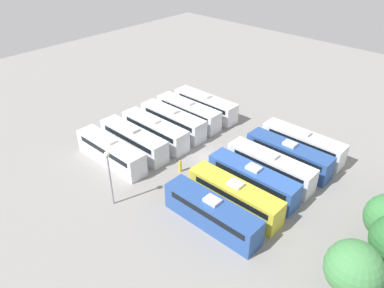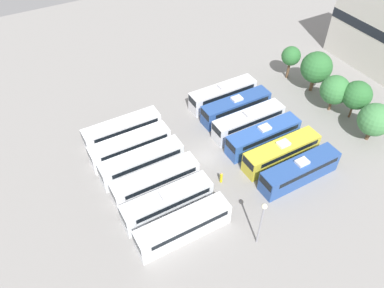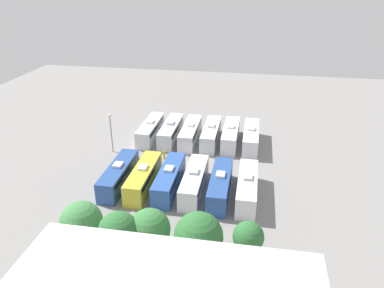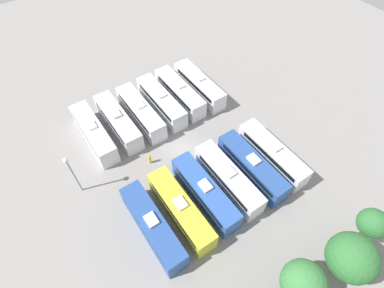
# 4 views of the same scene
# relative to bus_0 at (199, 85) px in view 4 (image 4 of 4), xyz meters

# --- Properties ---
(ground_plane) EXTENTS (117.97, 117.97, 0.00)m
(ground_plane) POSITION_rel_bus_0_xyz_m (9.09, 8.26, -1.69)
(ground_plane) COLOR gray
(bus_0) EXTENTS (2.62, 11.15, 3.43)m
(bus_0) POSITION_rel_bus_0_xyz_m (0.00, 0.00, 0.00)
(bus_0) COLOR silver
(bus_0) RESTS_ON ground_plane
(bus_1) EXTENTS (2.62, 11.15, 3.43)m
(bus_1) POSITION_rel_bus_0_xyz_m (3.62, -0.31, 0.00)
(bus_1) COLOR white
(bus_1) RESTS_ON ground_plane
(bus_2) EXTENTS (2.62, 11.15, 3.43)m
(bus_2) POSITION_rel_bus_0_xyz_m (7.13, -0.16, 0.00)
(bus_2) COLOR silver
(bus_2) RESTS_ON ground_plane
(bus_3) EXTENTS (2.62, 11.15, 3.43)m
(bus_3) POSITION_rel_bus_0_xyz_m (10.89, 0.04, 0.00)
(bus_3) COLOR silver
(bus_3) RESTS_ON ground_plane
(bus_4) EXTENTS (2.62, 11.15, 3.43)m
(bus_4) POSITION_rel_bus_0_xyz_m (14.55, -0.17, 0.00)
(bus_4) COLOR silver
(bus_4) RESTS_ON ground_plane
(bus_5) EXTENTS (2.62, 11.15, 3.43)m
(bus_5) POSITION_rel_bus_0_xyz_m (18.38, -0.10, 0.00)
(bus_5) COLOR silver
(bus_5) RESTS_ON ground_plane
(bus_6) EXTENTS (2.62, 11.15, 3.43)m
(bus_6) POSITION_rel_bus_0_xyz_m (-0.05, 17.01, 0.00)
(bus_6) COLOR silver
(bus_6) RESTS_ON ground_plane
(bus_7) EXTENTS (2.62, 11.15, 3.43)m
(bus_7) POSITION_rel_bus_0_xyz_m (3.64, 17.02, 0.00)
(bus_7) COLOR #284C93
(bus_7) RESTS_ON ground_plane
(bus_8) EXTENTS (2.62, 11.15, 3.43)m
(bus_8) POSITION_rel_bus_0_xyz_m (7.33, 16.70, 0.00)
(bus_8) COLOR silver
(bus_8) RESTS_ON ground_plane
(bus_9) EXTENTS (2.62, 11.15, 3.43)m
(bus_9) POSITION_rel_bus_0_xyz_m (10.94, 16.64, 0.00)
(bus_9) COLOR #2D56A8
(bus_9) RESTS_ON ground_plane
(bus_10) EXTENTS (2.62, 11.15, 3.43)m
(bus_10) POSITION_rel_bus_0_xyz_m (14.65, 16.86, 0.00)
(bus_10) COLOR gold
(bus_10) RESTS_ON ground_plane
(bus_11) EXTENTS (2.62, 11.15, 3.43)m
(bus_11) POSITION_rel_bus_0_xyz_m (18.38, 16.78, 0.00)
(bus_11) COLOR #284C93
(bus_11) RESTS_ON ground_plane
(worker_person) EXTENTS (0.36, 0.36, 1.72)m
(worker_person) POSITION_rel_bus_0_xyz_m (13.85, 7.83, -0.89)
(worker_person) COLOR gold
(worker_person) RESTS_ON ground_plane
(light_pole) EXTENTS (0.60, 0.60, 6.93)m
(light_pole) POSITION_rel_bus_0_xyz_m (23.26, 6.59, 3.09)
(light_pole) COLOR gray
(light_pole) RESTS_ON ground_plane
(tree_0) EXTENTS (3.20, 3.20, 5.87)m
(tree_0) POSITION_rel_bus_0_xyz_m (-0.57, 30.72, 2.53)
(tree_0) COLOR brown
(tree_0) RESTS_ON ground_plane
(tree_1) EXTENTS (5.00, 5.00, 6.95)m
(tree_1) POSITION_rel_bus_0_xyz_m (4.34, 31.74, 2.74)
(tree_1) COLOR brown
(tree_1) RESTS_ON ground_plane
(tree_2) EXTENTS (4.45, 4.45, 6.04)m
(tree_2) POSITION_rel_bus_0_xyz_m (9.71, 30.68, 2.11)
(tree_2) COLOR brown
(tree_2) RESTS_ON ground_plane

